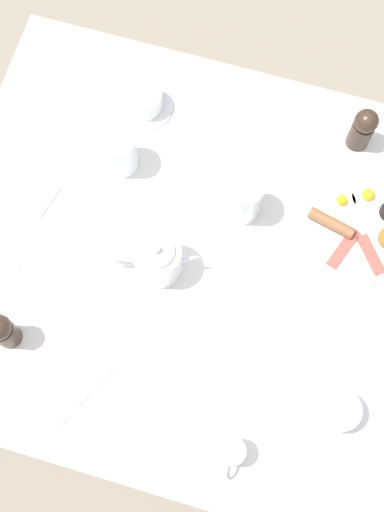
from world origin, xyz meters
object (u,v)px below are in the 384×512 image
Objects in this scene: napkin_folded at (23,186)px; salt_grinder at (3,331)px; fork_spare at (85,395)px; pepper_grinder at (363,129)px; teacup_with_saucer_right at (144,100)px; water_glass_short at (243,198)px; breakfast_plate at (360,225)px; fork_by_plate at (224,352)px; teapot_near at (157,259)px; creamer_jug at (231,453)px; water_glass_tall at (120,152)px; knife_by_plate at (238,124)px; teacup_with_saucer_left at (337,411)px.

salt_grinder is at bearing 15.59° from napkin_folded.
salt_grinder is 0.21m from fork_spare.
napkin_folded is at bearing -65.40° from pepper_grinder.
teacup_with_saucer_right is at bearing 143.08° from napkin_folded.
water_glass_short is 0.83× the size of fork_spare.
breakfast_plate reaches higher than fork_by_plate.
teapot_near is 0.39m from teacup_with_saucer_right.
creamer_jug is at bearing 54.42° from napkin_folded.
breakfast_plate is 2.35× the size of water_glass_tall.
water_glass_tall is (-0.21, -0.15, 0.00)m from teapot_near.
water_glass_tall is 0.29m from knife_by_plate.
water_glass_tall is 0.23m from napkin_folded.
knife_by_plate is (-0.02, 0.22, -0.03)m from teacup_with_saucer_right.
fork_by_plate is (0.50, 0.33, -0.03)m from teacup_with_saucer_right.
teapot_near reaches higher than fork_spare.
teacup_with_saucer_right is 0.85× the size of fork_spare.
creamer_jug is 0.54× the size of fork_spare.
water_glass_short is 0.49m from napkin_folded.
teapot_near is 1.52× the size of salt_grinder.
teacup_with_saucer_right is 0.22m from knife_by_plate.
water_glass_short is at bearing 17.11° from knife_by_plate.
water_glass_tall reaches higher than teacup_with_saucer_right.
fork_spare is (0.68, -0.14, 0.00)m from knife_by_plate.
teapot_near is 1.69× the size of water_glass_tall.
teacup_with_saucer_right reaches higher than fork_by_plate.
fork_spare is at bearing -22.53° from water_glass_short.
creamer_jug is 0.32m from fork_spare.
teacup_with_saucer_left is (0.41, 0.04, 0.02)m from breakfast_plate.
water_glass_tall reaches higher than teacup_with_saucer_left.
teapot_near is 0.42m from creamer_jug.
fork_by_plate is 0.30m from fork_spare.
teacup_with_saucer_left reaches higher than breakfast_plate.
fork_by_plate is 1.12× the size of fork_spare.
teapot_near is at bearing 168.47° from fork_spare.
salt_grinder reaches higher than breakfast_plate.
salt_grinder is 0.45m from fork_by_plate.
water_glass_tall is (-0.41, -0.59, 0.03)m from teacup_with_saucer_left.
napkin_folded is 0.97× the size of fork_by_plate.
napkin_folded is 0.58m from fork_by_plate.
fork_by_plate is (-0.06, -0.25, -0.03)m from teacup_with_saucer_left.
teacup_with_saucer_left is at bearing 126.64° from creamer_jug.
creamer_jug is at bearing -15.16° from breakfast_plate.
teapot_near is at bearing -114.23° from teacup_with_saucer_left.
fork_by_plate is at bearing -16.37° from pepper_grinder.
teacup_with_saucer_right is at bearing -85.56° from knife_by_plate.
teacup_with_saucer_left is at bearing 102.39° from fork_spare.
salt_grinder reaches higher than creamer_jug.
teapot_near is 0.54m from pepper_grinder.
water_glass_short is 0.74× the size of fork_by_plate.
teacup_with_saucer_left reaches higher than knife_by_plate.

